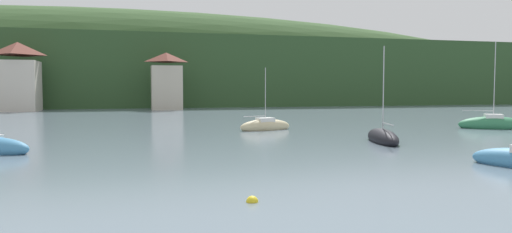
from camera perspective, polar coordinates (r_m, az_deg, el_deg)
name	(u,v)px	position (r m, az deg, el deg)	size (l,w,h in m)	color
wooded_hillside	(129,80)	(113.28, -15.09, 4.33)	(352.00, 51.64, 35.33)	#2D4C28
shore_building_westcentral	(18,78)	(79.83, -26.74, 4.20)	(5.89, 6.28, 10.38)	beige
shore_building_central	(167,82)	(77.45, -10.74, 4.10)	(5.01, 4.49, 9.16)	#BCB29E
sailboat_far_0	(265,126)	(39.37, 1.14, -1.18)	(4.90, 2.49, 5.54)	#CCBC8E
sailboat_mid_2	(383,138)	(31.70, 15.02, -2.51)	(2.78, 5.63, 6.52)	black
sailboat_far_7	(493,124)	(45.51, 26.69, -0.86)	(5.81, 4.29, 7.87)	#2D754C
mooring_buoy_near	(252,202)	(14.80, -0.46, -10.26)	(0.38, 0.38, 0.38)	yellow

